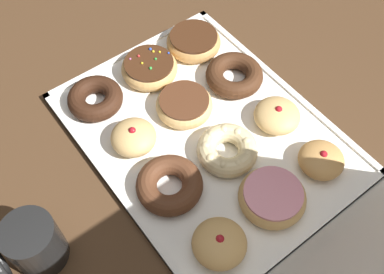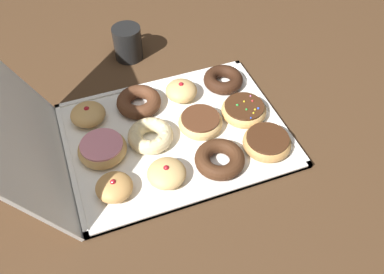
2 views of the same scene
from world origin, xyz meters
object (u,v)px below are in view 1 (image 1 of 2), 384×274
(donut_box, at_px, (205,134))
(cruller_donut_7, at_px, (227,150))
(sprinkle_donut_1, at_px, (150,67))
(jelly_filled_donut_11, at_px, (219,243))
(chocolate_cake_ring_donut_3, at_px, (234,75))
(jelly_filled_donut_6, at_px, (277,115))
(jelly_filled_donut_9, at_px, (321,160))
(pink_frosted_donut_10, at_px, (274,196))
(chocolate_frosted_donut_4, at_px, (183,105))
(chocolate_cake_ring_donut_2, at_px, (95,98))
(chocolate_frosted_donut_0, at_px, (194,41))
(chocolate_cake_ring_donut_8, at_px, (169,185))
(jelly_filled_donut_5, at_px, (134,137))
(coffee_mug, at_px, (32,245))

(donut_box, distance_m, cruller_donut_7, 0.07)
(sprinkle_donut_1, height_order, jelly_filled_donut_11, jelly_filled_donut_11)
(sprinkle_donut_1, bearing_deg, chocolate_cake_ring_donut_3, 135.65)
(sprinkle_donut_1, height_order, jelly_filled_donut_6, jelly_filled_donut_6)
(donut_box, height_order, sprinkle_donut_1, sprinkle_donut_1)
(jelly_filled_donut_9, height_order, pink_frosted_donut_10, jelly_filled_donut_9)
(chocolate_cake_ring_donut_3, relative_size, jelly_filled_donut_9, 1.42)
(donut_box, relative_size, chocolate_frosted_donut_4, 4.82)
(chocolate_cake_ring_donut_2, relative_size, chocolate_frosted_donut_4, 0.98)
(chocolate_frosted_donut_4, distance_m, jelly_filled_donut_11, 0.29)
(jelly_filled_donut_6, height_order, cruller_donut_7, jelly_filled_donut_6)
(chocolate_cake_ring_donut_2, bearing_deg, chocolate_cake_ring_donut_3, 154.98)
(donut_box, height_order, chocolate_frosted_donut_4, chocolate_frosted_donut_4)
(chocolate_frosted_donut_0, xyz_separation_m, jelly_filled_donut_6, (-0.00, 0.26, 0.00))
(cruller_donut_7, relative_size, pink_frosted_donut_10, 0.96)
(chocolate_cake_ring_donut_2, bearing_deg, chocolate_frosted_donut_0, -178.42)
(sprinkle_donut_1, distance_m, chocolate_frosted_donut_4, 0.12)
(chocolate_cake_ring_donut_8, bearing_deg, chocolate_frosted_donut_0, -134.26)
(donut_box, relative_size, pink_frosted_donut_10, 4.61)
(chocolate_cake_ring_donut_3, xyz_separation_m, chocolate_frosted_donut_4, (0.13, -0.00, 0.00))
(chocolate_cake_ring_donut_2, distance_m, pink_frosted_donut_10, 0.39)
(jelly_filled_donut_5, relative_size, cruller_donut_7, 0.76)
(chocolate_cake_ring_donut_3, bearing_deg, sprinkle_donut_1, -44.35)
(jelly_filled_donut_6, distance_m, coffee_mug, 0.49)
(jelly_filled_donut_5, distance_m, jelly_filled_donut_9, 0.34)
(jelly_filled_donut_9, relative_size, pink_frosted_donut_10, 0.71)
(cruller_donut_7, bearing_deg, pink_frosted_donut_10, 92.60)
(chocolate_cake_ring_donut_8, xyz_separation_m, pink_frosted_donut_10, (-0.13, 0.13, 0.00))
(chocolate_frosted_donut_4, bearing_deg, jelly_filled_donut_9, 116.25)
(cruller_donut_7, bearing_deg, chocolate_frosted_donut_0, -115.20)
(jelly_filled_donut_6, height_order, jelly_filled_donut_9, same)
(chocolate_frosted_donut_0, relative_size, chocolate_cake_ring_donut_8, 1.00)
(jelly_filled_donut_5, height_order, jelly_filled_donut_6, jelly_filled_donut_5)
(jelly_filled_donut_11, bearing_deg, pink_frosted_donut_10, -175.76)
(jelly_filled_donut_5, xyz_separation_m, cruller_donut_7, (-0.12, 0.12, -0.00))
(chocolate_frosted_donut_0, relative_size, jelly_filled_donut_11, 1.32)
(jelly_filled_donut_9, distance_m, pink_frosted_donut_10, 0.12)
(chocolate_cake_ring_donut_2, distance_m, chocolate_cake_ring_donut_8, 0.24)
(donut_box, relative_size, jelly_filled_donut_6, 6.06)
(chocolate_frosted_donut_0, height_order, cruller_donut_7, cruller_donut_7)
(sprinkle_donut_1, relative_size, jelly_filled_donut_5, 1.37)
(chocolate_frosted_donut_0, height_order, chocolate_cake_ring_donut_8, same)
(jelly_filled_donut_9, bearing_deg, coffee_mug, -18.15)
(chocolate_frosted_donut_0, height_order, pink_frosted_donut_10, same)
(chocolate_cake_ring_donut_3, relative_size, jelly_filled_donut_5, 1.39)
(chocolate_frosted_donut_0, xyz_separation_m, chocolate_cake_ring_donut_2, (0.25, 0.01, -0.00))
(donut_box, xyz_separation_m, chocolate_cake_ring_donut_2, (0.13, -0.19, 0.02))
(chocolate_cake_ring_donut_2, xyz_separation_m, chocolate_cake_ring_donut_8, (-0.00, 0.24, 0.00))
(chocolate_cake_ring_donut_3, distance_m, pink_frosted_donut_10, 0.28)
(cruller_donut_7, relative_size, chocolate_cake_ring_donut_8, 0.96)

